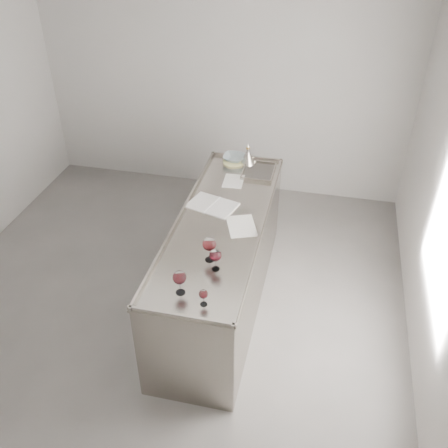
% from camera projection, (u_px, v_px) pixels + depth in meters
% --- Properties ---
extents(room_shell, '(4.54, 5.04, 2.84)m').
position_uv_depth(room_shell, '(150.00, 186.00, 3.93)').
color(room_shell, '#575451').
rests_on(room_shell, ground).
extents(counter, '(0.77, 2.42, 0.97)m').
position_uv_depth(counter, '(221.00, 262.00, 4.61)').
color(counter, gray).
rests_on(counter, ground).
extents(wine_glass_left, '(0.10, 0.10, 0.20)m').
position_uv_depth(wine_glass_left, '(180.00, 278.00, 3.52)').
color(wine_glass_left, white).
rests_on(wine_glass_left, counter).
extents(wine_glass_middle, '(0.11, 0.11, 0.21)m').
position_uv_depth(wine_glass_middle, '(209.00, 245.00, 3.81)').
color(wine_glass_middle, white).
rests_on(wine_glass_middle, counter).
extents(wine_glass_right, '(0.09, 0.09, 0.18)m').
position_uv_depth(wine_glass_right, '(215.00, 256.00, 3.74)').
color(wine_glass_right, white).
rests_on(wine_glass_right, counter).
extents(wine_glass_small, '(0.06, 0.06, 0.13)m').
position_uv_depth(wine_glass_small, '(203.00, 295.00, 3.44)').
color(wine_glass_small, white).
rests_on(wine_glass_small, counter).
extents(notebook, '(0.49, 0.40, 0.02)m').
position_uv_depth(notebook, '(212.00, 205.00, 4.53)').
color(notebook, silver).
rests_on(notebook, counter).
extents(loose_paper_top, '(0.33, 0.39, 0.00)m').
position_uv_depth(loose_paper_top, '(242.00, 226.00, 4.27)').
color(loose_paper_top, silver).
rests_on(loose_paper_top, counter).
extents(loose_paper_under, '(0.21, 0.28, 0.00)m').
position_uv_depth(loose_paper_under, '(233.00, 181.00, 4.89)').
color(loose_paper_under, silver).
rests_on(loose_paper_under, counter).
extents(trivet, '(0.24, 0.24, 0.02)m').
position_uv_depth(trivet, '(234.00, 161.00, 5.21)').
color(trivet, beige).
rests_on(trivet, counter).
extents(ceramic_bowl, '(0.24, 0.24, 0.06)m').
position_uv_depth(ceramic_bowl, '(234.00, 158.00, 5.19)').
color(ceramic_bowl, gray).
rests_on(ceramic_bowl, trivet).
extents(wine_funnel, '(0.16, 0.16, 0.23)m').
position_uv_depth(wine_funnel, '(248.00, 157.00, 5.15)').
color(wine_funnel, '#9F998E').
rests_on(wine_funnel, counter).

